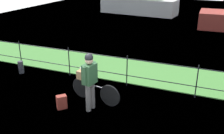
{
  "coord_description": "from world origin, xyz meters",
  "views": [
    {
      "loc": [
        2.56,
        -5.1,
        3.82
      ],
      "look_at": [
        -0.26,
        1.67,
        0.9
      ],
      "focal_mm": 40.82,
      "sensor_mm": 36.0,
      "label": 1
    }
  ],
  "objects_px": {
    "terrier_dog": "(84,69)",
    "wooden_crate": "(84,75)",
    "moored_boat_mid": "(139,2)",
    "backpack_on_paving": "(62,102)",
    "cyclist_person": "(90,77)",
    "mooring_bollard": "(21,67)",
    "bicycle_main": "(95,91)"
  },
  "relations": [
    {
      "from": "moored_boat_mid",
      "to": "mooring_bollard",
      "type": "bearing_deg",
      "value": -91.13
    },
    {
      "from": "moored_boat_mid",
      "to": "backpack_on_paving",
      "type": "bearing_deg",
      "value": -80.75
    },
    {
      "from": "mooring_bollard",
      "to": "moored_boat_mid",
      "type": "height_order",
      "value": "moored_boat_mid"
    },
    {
      "from": "mooring_bollard",
      "to": "cyclist_person",
      "type": "bearing_deg",
      "value": -20.3
    },
    {
      "from": "terrier_dog",
      "to": "mooring_bollard",
      "type": "relative_size",
      "value": 0.68
    },
    {
      "from": "backpack_on_paving",
      "to": "mooring_bollard",
      "type": "distance_m",
      "value": 3.3
    },
    {
      "from": "cyclist_person",
      "to": "mooring_bollard",
      "type": "relative_size",
      "value": 3.54
    },
    {
      "from": "bicycle_main",
      "to": "wooden_crate",
      "type": "bearing_deg",
      "value": 170.97
    },
    {
      "from": "wooden_crate",
      "to": "terrier_dog",
      "type": "xyz_separation_m",
      "value": [
        0.02,
        -0.0,
        0.21
      ]
    },
    {
      "from": "bicycle_main",
      "to": "mooring_bollard",
      "type": "relative_size",
      "value": 3.52
    },
    {
      "from": "cyclist_person",
      "to": "mooring_bollard",
      "type": "xyz_separation_m",
      "value": [
        -3.66,
        1.35,
        -0.77
      ]
    },
    {
      "from": "cyclist_person",
      "to": "backpack_on_paving",
      "type": "height_order",
      "value": "cyclist_person"
    },
    {
      "from": "wooden_crate",
      "to": "moored_boat_mid",
      "type": "bearing_deg",
      "value": 100.9
    },
    {
      "from": "cyclist_person",
      "to": "backpack_on_paving",
      "type": "relative_size",
      "value": 4.21
    },
    {
      "from": "wooden_crate",
      "to": "mooring_bollard",
      "type": "xyz_separation_m",
      "value": [
        -3.19,
        0.82,
        -0.55
      ]
    },
    {
      "from": "backpack_on_paving",
      "to": "mooring_bollard",
      "type": "relative_size",
      "value": 0.84
    },
    {
      "from": "terrier_dog",
      "to": "moored_boat_mid",
      "type": "xyz_separation_m",
      "value": [
        -2.93,
        15.11,
        -0.03
      ]
    },
    {
      "from": "terrier_dog",
      "to": "cyclist_person",
      "type": "relative_size",
      "value": 0.19
    },
    {
      "from": "wooden_crate",
      "to": "mooring_bollard",
      "type": "height_order",
      "value": "wooden_crate"
    },
    {
      "from": "terrier_dog",
      "to": "backpack_on_paving",
      "type": "bearing_deg",
      "value": -113.4
    },
    {
      "from": "bicycle_main",
      "to": "backpack_on_paving",
      "type": "distance_m",
      "value": 1.03
    },
    {
      "from": "bicycle_main",
      "to": "mooring_bollard",
      "type": "xyz_separation_m",
      "value": [
        -3.56,
        0.88,
        -0.11
      ]
    },
    {
      "from": "cyclist_person",
      "to": "backpack_on_paving",
      "type": "xyz_separation_m",
      "value": [
        -0.79,
        -0.27,
        -0.8
      ]
    },
    {
      "from": "terrier_dog",
      "to": "cyclist_person",
      "type": "bearing_deg",
      "value": -49.87
    },
    {
      "from": "terrier_dog",
      "to": "wooden_crate",
      "type": "bearing_deg",
      "value": 170.97
    },
    {
      "from": "bicycle_main",
      "to": "mooring_bollard",
      "type": "height_order",
      "value": "bicycle_main"
    },
    {
      "from": "bicycle_main",
      "to": "moored_boat_mid",
      "type": "xyz_separation_m",
      "value": [
        -3.28,
        15.17,
        0.61
      ]
    },
    {
      "from": "bicycle_main",
      "to": "wooden_crate",
      "type": "xyz_separation_m",
      "value": [
        -0.37,
        0.06,
        0.44
      ]
    },
    {
      "from": "mooring_bollard",
      "to": "wooden_crate",
      "type": "bearing_deg",
      "value": -14.48
    },
    {
      "from": "wooden_crate",
      "to": "backpack_on_paving",
      "type": "height_order",
      "value": "wooden_crate"
    },
    {
      "from": "moored_boat_mid",
      "to": "bicycle_main",
      "type": "bearing_deg",
      "value": -77.79
    },
    {
      "from": "bicycle_main",
      "to": "cyclist_person",
      "type": "bearing_deg",
      "value": -78.48
    }
  ]
}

